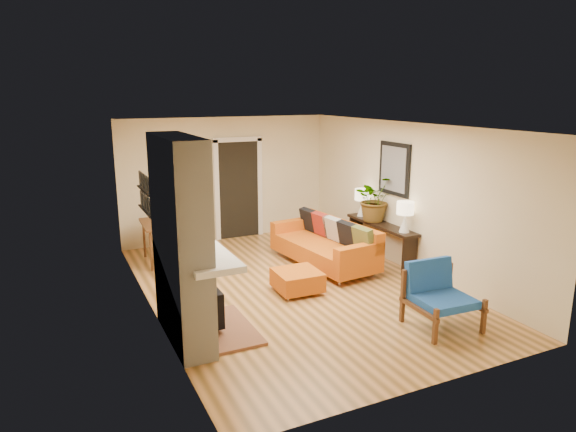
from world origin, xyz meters
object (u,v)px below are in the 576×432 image
at_px(console_table, 381,231).
at_px(houseplant, 375,198).
at_px(sofa, 327,244).
at_px(blue_chair, 438,292).
at_px(lamp_near, 405,213).
at_px(lamp_far, 362,199).
at_px(dining_table, 166,230).
at_px(ottoman, 297,280).

distance_m(console_table, houseplant, 0.62).
xyz_separation_m(sofa, blue_chair, (0.10, -2.84, 0.08)).
height_order(lamp_near, houseplant, houseplant).
bearing_deg(lamp_far, blue_chair, -105.60).
relative_size(dining_table, lamp_near, 3.22).
bearing_deg(dining_table, sofa, -28.62).
bearing_deg(dining_table, houseplant, -21.97).
height_order(ottoman, dining_table, dining_table).
relative_size(sofa, lamp_far, 4.31).
relative_size(dining_table, lamp_far, 3.22).
bearing_deg(ottoman, sofa, 41.62).
height_order(console_table, lamp_near, lamp_near).
distance_m(ottoman, lamp_near, 2.27).
distance_m(blue_chair, dining_table, 5.06).
xyz_separation_m(sofa, lamp_near, (1.00, -0.93, 0.68)).
height_order(sofa, dining_table, dining_table).
bearing_deg(lamp_near, blue_chair, -115.32).
xyz_separation_m(console_table, lamp_far, (0.00, 0.66, 0.49)).
xyz_separation_m(console_table, lamp_near, (0.00, -0.67, 0.49)).
bearing_deg(ottoman, houseplant, 24.47).
distance_m(sofa, lamp_far, 1.27).
height_order(blue_chair, dining_table, dining_table).
bearing_deg(blue_chair, houseplant, 72.36).
relative_size(console_table, lamp_far, 3.43).
bearing_deg(houseplant, sofa, 178.47).
xyz_separation_m(blue_chair, dining_table, (-2.72, 4.27, 0.14)).
bearing_deg(houseplant, dining_table, 158.03).
distance_m(dining_table, console_table, 4.00).
height_order(blue_chair, lamp_far, lamp_far).
bearing_deg(sofa, blue_chair, -88.05).
relative_size(sofa, houseplant, 2.70).
xyz_separation_m(ottoman, blue_chair, (1.20, -1.86, 0.27)).
relative_size(blue_chair, lamp_far, 1.61).
distance_m(blue_chair, lamp_near, 2.19).
distance_m(sofa, lamp_near, 1.52).
distance_m(blue_chair, lamp_far, 3.41).
relative_size(ottoman, dining_table, 0.41).
distance_m(sofa, dining_table, 2.99).
distance_m(dining_table, houseplant, 3.93).
xyz_separation_m(sofa, houseplant, (0.99, -0.03, 0.77)).
bearing_deg(console_table, sofa, 165.37).
relative_size(ottoman, houseplant, 0.82).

